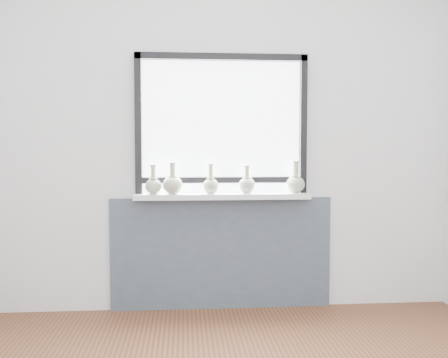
{
  "coord_description": "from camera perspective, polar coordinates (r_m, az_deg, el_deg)",
  "views": [
    {
      "loc": [
        -0.29,
        -2.02,
        1.24
      ],
      "look_at": [
        0.0,
        1.55,
        1.02
      ],
      "focal_mm": 40.0,
      "sensor_mm": 36.0,
      "label": 1
    }
  ],
  "objects": [
    {
      "name": "vase_a",
      "position": [
        3.73,
        -8.07,
        -0.67
      ],
      "size": [
        0.13,
        0.13,
        0.22
      ],
      "rotation": [
        0.0,
        0.0,
        -0.11
      ],
      "color": "#ACB896",
      "rests_on": "windowsill"
    },
    {
      "name": "vase_b",
      "position": [
        3.71,
        -5.89,
        -0.53
      ],
      "size": [
        0.15,
        0.15,
        0.24
      ],
      "rotation": [
        0.0,
        0.0,
        0.14
      ],
      "color": "#ACB896",
      "rests_on": "windowsill"
    },
    {
      "name": "vase_e",
      "position": [
        3.84,
        8.16,
        -0.41
      ],
      "size": [
        0.14,
        0.14,
        0.25
      ],
      "rotation": [
        0.0,
        0.0,
        -0.3
      ],
      "color": "#ACB896",
      "rests_on": "windowsill"
    },
    {
      "name": "vase_d",
      "position": [
        3.77,
        2.63,
        -0.57
      ],
      "size": [
        0.13,
        0.13,
        0.21
      ],
      "rotation": [
        0.0,
        0.0,
        0.23
      ],
      "color": "#ACB896",
      "rests_on": "windowsill"
    },
    {
      "name": "back_wall",
      "position": [
        3.84,
        -0.31,
        4.42
      ],
      "size": [
        3.6,
        0.02,
        2.6
      ],
      "primitive_type": "cube",
      "color": "silver",
      "rests_on": "ground"
    },
    {
      "name": "vase_c",
      "position": [
        3.73,
        -1.53,
        -0.63
      ],
      "size": [
        0.12,
        0.12,
        0.23
      ],
      "rotation": [
        0.0,
        0.0,
        -0.13
      ],
      "color": "#ACB896",
      "rests_on": "windowsill"
    },
    {
      "name": "apron_panel",
      "position": [
        3.89,
        -0.27,
        -8.49
      ],
      "size": [
        1.7,
        0.03,
        0.86
      ],
      "primitive_type": "cube",
      "color": "#45545E",
      "rests_on": "ground"
    },
    {
      "name": "windowsill",
      "position": [
        3.75,
        -0.2,
        -1.98
      ],
      "size": [
        1.32,
        0.18,
        0.04
      ],
      "primitive_type": "cube",
      "color": "white",
      "rests_on": "apron_panel"
    },
    {
      "name": "window",
      "position": [
        3.8,
        -0.27,
        6.55
      ],
      "size": [
        1.3,
        0.06,
        1.05
      ],
      "color": "black",
      "rests_on": "windowsill"
    }
  ]
}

